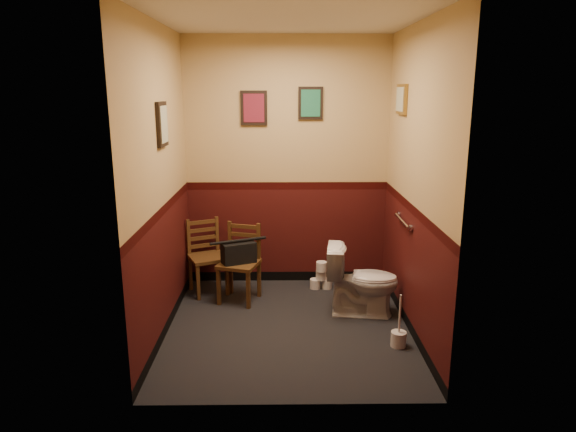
{
  "coord_description": "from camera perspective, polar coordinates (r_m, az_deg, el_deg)",
  "views": [
    {
      "loc": [
        -0.06,
        -4.36,
        2.14
      ],
      "look_at": [
        0.0,
        0.25,
        1.0
      ],
      "focal_mm": 32.0,
      "sensor_mm": 36.0,
      "label": 1
    }
  ],
  "objects": [
    {
      "name": "wall_left",
      "position": [
        4.56,
        -13.96,
        3.48
      ],
      "size": [
        0.0,
        2.4,
        2.7
      ],
      "primitive_type": "cube",
      "rotation": [
        1.57,
        0.0,
        1.57
      ],
      "color": "#3B0E0D",
      "rests_on": "ground"
    },
    {
      "name": "framed_print_back_a",
      "position": [
        5.55,
        -3.81,
        11.89
      ],
      "size": [
        0.28,
        0.04,
        0.36
      ],
      "color": "black",
      "rests_on": "wall_back"
    },
    {
      "name": "chair_left",
      "position": [
        5.59,
        -9.0,
        -4.45
      ],
      "size": [
        0.49,
        0.49,
        0.79
      ],
      "rotation": [
        0.0,
        0.0,
        0.42
      ],
      "color": "#57371A",
      "rests_on": "floor"
    },
    {
      "name": "floor",
      "position": [
        4.86,
        0.04,
        -12.25
      ],
      "size": [
        2.2,
        2.4,
        0.0
      ],
      "primitive_type": "cube",
      "color": "black",
      "rests_on": "ground"
    },
    {
      "name": "wall_right",
      "position": [
        4.58,
        13.96,
        3.54
      ],
      "size": [
        0.0,
        2.4,
        2.7
      ],
      "primitive_type": "cube",
      "rotation": [
        1.57,
        0.0,
        -1.57
      ],
      "color": "#3B0E0D",
      "rests_on": "ground"
    },
    {
      "name": "chair_right",
      "position": [
        5.33,
        -5.34,
        -5.2
      ],
      "size": [
        0.47,
        0.47,
        0.8
      ],
      "rotation": [
        0.0,
        0.0,
        -0.3
      ],
      "color": "#57371A",
      "rests_on": "floor"
    },
    {
      "name": "grab_bar",
      "position": [
        4.89,
        12.62,
        -0.53
      ],
      "size": [
        0.05,
        0.56,
        0.06
      ],
      "color": "silver",
      "rests_on": "wall_right"
    },
    {
      "name": "handbag",
      "position": [
        5.26,
        -5.51,
        -4.04
      ],
      "size": [
        0.38,
        0.29,
        0.25
      ],
      "rotation": [
        0.0,
        0.0,
        0.4
      ],
      "color": "black",
      "rests_on": "chair_right"
    },
    {
      "name": "framed_print_back_b",
      "position": [
        5.55,
        2.52,
        12.42
      ],
      "size": [
        0.26,
        0.04,
        0.34
      ],
      "color": "black",
      "rests_on": "wall_back"
    },
    {
      "name": "toilet_brush",
      "position": [
        4.6,
        12.18,
        -13.1
      ],
      "size": [
        0.13,
        0.13,
        0.47
      ],
      "color": "silver",
      "rests_on": "floor"
    },
    {
      "name": "wall_back",
      "position": [
        5.62,
        -0.12,
        5.8
      ],
      "size": [
        2.2,
        0.0,
        2.7
      ],
      "primitive_type": "cube",
      "rotation": [
        1.57,
        0.0,
        0.0
      ],
      "color": "#3B0E0D",
      "rests_on": "ground"
    },
    {
      "name": "wall_front",
      "position": [
        3.26,
        0.3,
        -0.14
      ],
      "size": [
        2.2,
        0.0,
        2.7
      ],
      "primitive_type": "cube",
      "rotation": [
        -1.57,
        0.0,
        0.0
      ],
      "color": "#3B0E0D",
      "rests_on": "ground"
    },
    {
      "name": "toilet",
      "position": [
        5.05,
        8.25,
        -7.14
      ],
      "size": [
        0.74,
        0.48,
        0.68
      ],
      "primitive_type": "imported",
      "rotation": [
        0.0,
        0.0,
        1.43
      ],
      "color": "white",
      "rests_on": "floor"
    },
    {
      "name": "ceiling",
      "position": [
        4.4,
        0.04,
        21.2
      ],
      "size": [
        2.2,
        2.4,
        0.0
      ],
      "primitive_type": "cube",
      "rotation": [
        3.14,
        0.0,
        0.0
      ],
      "color": "silver",
      "rests_on": "ground"
    },
    {
      "name": "framed_print_left",
      "position": [
        4.59,
        -13.79,
        9.87
      ],
      "size": [
        0.04,
        0.3,
        0.38
      ],
      "color": "black",
      "rests_on": "wall_left"
    },
    {
      "name": "tp_stack",
      "position": [
        5.69,
        3.7,
        -6.81
      ],
      "size": [
        0.24,
        0.15,
        0.32
      ],
      "color": "silver",
      "rests_on": "floor"
    },
    {
      "name": "framed_print_right",
      "position": [
        5.09,
        12.49,
        12.55
      ],
      "size": [
        0.04,
        0.34,
        0.28
      ],
      "color": "olive",
      "rests_on": "wall_right"
    }
  ]
}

